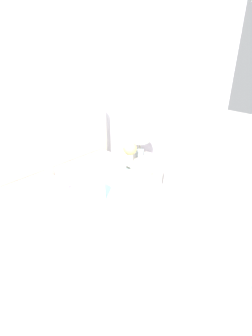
{
  "coord_description": "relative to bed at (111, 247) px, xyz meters",
  "views": [
    {
      "loc": [
        -1.06,
        -2.08,
        1.9
      ],
      "look_at": [
        0.55,
        -0.52,
        0.73
      ],
      "focal_mm": 28.0,
      "sensor_mm": 36.0,
      "label": 1
    }
  ],
  "objects": [
    {
      "name": "bed",
      "position": [
        0.0,
        0.0,
        0.0
      ],
      "size": [
        1.47,
        1.91,
        1.21
      ],
      "color": "white",
      "rests_on": "ground_plane"
    },
    {
      "name": "ground_plane",
      "position": [
        0.0,
        0.88,
        -0.34
      ],
      "size": [
        12.0,
        12.0,
        0.0
      ],
      "primitive_type": "plane",
      "color": "#BCB7B2"
    },
    {
      "name": "nightstand",
      "position": [
        1.1,
        0.67,
        -0.07
      ],
      "size": [
        0.47,
        0.41,
        0.54
      ],
      "color": "silver",
      "rests_on": "ground_plane"
    },
    {
      "name": "flower_vase",
      "position": [
        0.95,
        0.68,
        0.37
      ],
      "size": [
        0.16,
        0.16,
        0.26
      ],
      "color": "white",
      "rests_on": "nightstand"
    },
    {
      "name": "table_lamp",
      "position": [
        1.16,
        0.72,
        0.45
      ],
      "size": [
        0.23,
        0.23,
        0.35
      ],
      "color": "#A8B2BC",
      "rests_on": "nightstand"
    },
    {
      "name": "wall_back",
      "position": [
        0.0,
        0.95,
        0.96
      ],
      "size": [
        8.0,
        0.06,
        2.6
      ],
      "color": "white",
      "rests_on": "ground_plane"
    }
  ]
}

